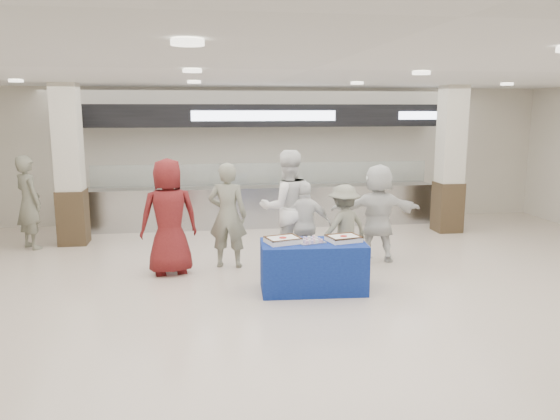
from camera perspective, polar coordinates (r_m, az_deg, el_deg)
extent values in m
plane|color=beige|center=(7.71, 2.94, -10.01)|extent=(14.00, 14.00, 0.00)
cube|color=#AFB2B6|center=(12.76, -1.78, 0.37)|extent=(8.00, 0.80, 0.90)
cube|color=#AFB2B6|center=(12.69, -1.80, 2.46)|extent=(8.00, 0.85, 0.04)
cube|color=white|center=(12.35, -1.64, 3.78)|extent=(7.60, 0.02, 0.50)
cube|color=black|center=(12.56, -1.84, 9.84)|extent=(8.40, 0.70, 0.50)
cube|color=white|center=(12.20, -1.64, 9.82)|extent=(3.20, 0.03, 0.22)
cube|color=white|center=(13.20, 15.21, 9.52)|extent=(1.40, 0.03, 0.18)
cube|color=#352818|center=(11.77, -20.81, -0.70)|extent=(0.55, 0.55, 1.10)
cube|color=beige|center=(11.58, -21.33, 7.09)|extent=(0.50, 0.50, 2.10)
cube|color=#352818|center=(12.70, 17.10, 0.32)|extent=(0.55, 0.55, 1.10)
cube|color=beige|center=(12.53, 17.50, 7.53)|extent=(0.50, 0.50, 2.10)
cube|color=navy|center=(8.23, 3.48, -5.92)|extent=(1.59, 0.87, 0.75)
cube|color=white|center=(8.08, 0.30, -3.20)|extent=(0.56, 0.49, 0.07)
cube|color=#462A14|center=(8.07, 0.30, -2.85)|extent=(0.56, 0.49, 0.02)
cylinder|color=red|center=(8.07, 0.30, -2.90)|extent=(0.13, 0.13, 0.01)
cube|color=white|center=(8.24, 6.66, -3.00)|extent=(0.54, 0.46, 0.07)
cube|color=#462A14|center=(8.23, 6.66, -2.67)|extent=(0.54, 0.46, 0.02)
cylinder|color=red|center=(8.23, 6.66, -2.72)|extent=(0.12, 0.12, 0.01)
cube|color=#B2B1B6|center=(8.12, 3.20, -3.35)|extent=(0.46, 0.40, 0.01)
imported|color=maroon|center=(9.11, -11.53, -0.70)|extent=(1.04, 0.78, 1.93)
imported|color=slate|center=(9.37, -5.49, -0.56)|extent=(0.75, 0.58, 1.82)
imported|color=white|center=(9.50, 0.76, 0.24)|extent=(1.07, 0.88, 2.01)
imported|color=white|center=(9.34, 2.69, -1.57)|extent=(0.93, 0.51, 1.49)
imported|color=slate|center=(9.26, 6.67, -1.84)|extent=(1.08, 0.87, 1.46)
imported|color=white|center=(9.85, 10.16, -0.31)|extent=(1.66, 0.61, 1.76)
imported|color=slate|center=(11.66, -24.78, 0.74)|extent=(0.78, 0.79, 1.83)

